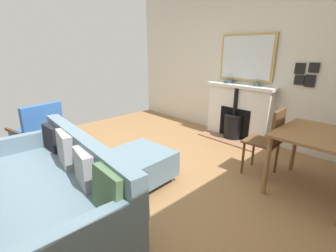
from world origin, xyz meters
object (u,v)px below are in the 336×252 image
armchair_accent (39,127)px  dining_table (320,142)px  dining_chair_near_fireplace (269,137)px  mantel_bowl_near (229,81)px  ottoman (142,163)px  sofa (55,186)px  fireplace (237,115)px  mantel_bowl_far (256,84)px

armchair_accent → dining_table: bearing=120.1°
dining_chair_near_fireplace → armchair_accent: bearing=-55.2°
mantel_bowl_near → ottoman: bearing=7.2°
mantel_bowl_near → ottoman: size_ratio=0.23×
ottoman → armchair_accent: (0.66, -1.76, 0.20)m
sofa → dining_table: bearing=144.9°
fireplace → armchair_accent: (2.89, -1.73, -0.00)m
ottoman → dining_table: bearing=129.0°
dining_table → armchair_accent: bearing=-59.9°
dining_chair_near_fireplace → mantel_bowl_far: bearing=-143.4°
mantel_bowl_near → armchair_accent: (2.92, -1.48, -0.59)m
ottoman → dining_table: dining_table is taller
fireplace → mantel_bowl_near: mantel_bowl_near is taller
sofa → armchair_accent: 1.75m
sofa → dining_table: size_ratio=2.31×
mantel_bowl_near → armchair_accent: 3.32m
dining_chair_near_fireplace → sofa: bearing=-24.7°
ottoman → dining_table: 2.03m
ottoman → armchair_accent: bearing=-69.4°
mantel_bowl_near → armchair_accent: bearing=-26.8°
dining_chair_near_fireplace → dining_table: bearing=89.4°
mantel_bowl_far → dining_chair_near_fireplace: bearing=36.6°
mantel_bowl_near → dining_table: size_ratio=0.18×
fireplace → dining_chair_near_fireplace: fireplace is taller
mantel_bowl_near → armchair_accent: mantel_bowl_near is taller
dining_chair_near_fireplace → fireplace: bearing=-133.2°
mantel_bowl_far → ottoman: 2.40m
ottoman → armchair_accent: 1.89m
sofa → dining_chair_near_fireplace: bearing=155.3°
armchair_accent → dining_table: (-1.92, 3.31, 0.19)m
armchair_accent → dining_chair_near_fireplace: dining_chair_near_fireplace is taller
fireplace → dining_chair_near_fireplace: size_ratio=1.40×
fireplace → ottoman: 2.23m
mantel_bowl_near → dining_chair_near_fireplace: mantel_bowl_near is taller
fireplace → mantel_bowl_far: bearing=95.7°
mantel_bowl_near → dining_table: 2.12m
mantel_bowl_near → mantel_bowl_far: bearing=90.0°
mantel_bowl_far → ottoman: (2.25, -0.26, -0.78)m
mantel_bowl_far → dining_chair_near_fireplace: size_ratio=0.13×
fireplace → ottoman: fireplace is taller
fireplace → ottoman: bearing=0.7°
armchair_accent → mantel_bowl_far: bearing=145.3°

